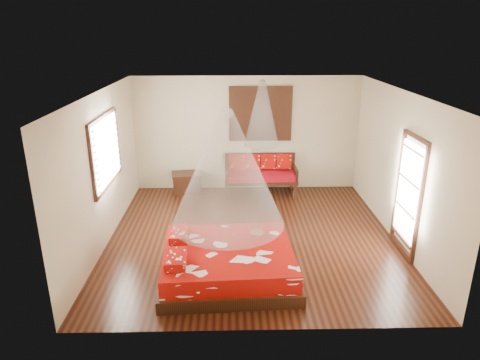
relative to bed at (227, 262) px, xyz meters
name	(u,v)px	position (x,y,z in m)	size (l,w,h in m)	color
room	(252,169)	(0.47, 1.39, 1.15)	(5.54, 5.54, 2.84)	black
bed	(227,262)	(0.00, 0.00, 0.00)	(2.26, 2.06, 0.64)	black
daybed	(260,173)	(0.80, 3.77, 0.27)	(1.74, 0.77, 0.94)	black
storage_chest	(187,182)	(-1.01, 3.84, 0.00)	(0.79, 0.62, 0.50)	black
shutter_panel	(260,114)	(0.80, 4.10, 1.65)	(1.52, 0.06, 1.32)	black
window_left	(106,151)	(-2.24, 1.59, 1.45)	(0.10, 1.74, 1.34)	black
glazed_door	(408,196)	(3.18, 0.79, 0.82)	(0.08, 1.02, 2.16)	black
wine_tray	(257,231)	(0.51, 0.52, 0.30)	(0.24, 0.24, 0.20)	brown
mosquito_net_main	(227,169)	(0.02, 0.00, 1.60)	(1.77, 1.77, 1.80)	white
mosquito_net_daybed	(262,113)	(0.80, 3.64, 1.75)	(0.82, 0.82, 1.50)	white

